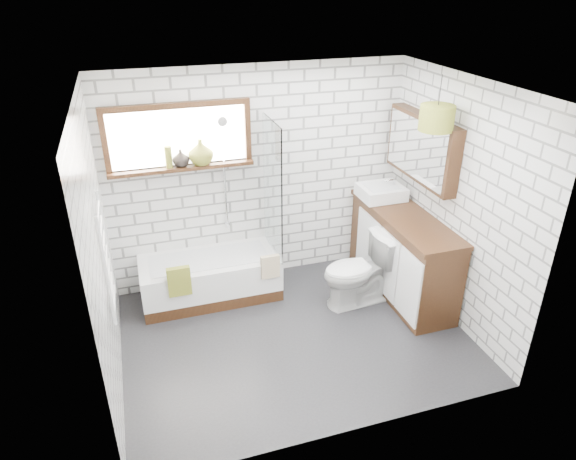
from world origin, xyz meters
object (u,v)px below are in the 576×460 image
object	(u,v)px
basin	(381,192)
pendant	(437,118)
vanity	(402,253)
toilet	(359,271)
bathtub	(210,278)

from	to	relation	value
basin	pendant	xyz separation A→B (m)	(0.08, -0.79, 1.06)
vanity	toilet	distance (m)	0.59
toilet	basin	bearing A→B (deg)	134.58
toilet	vanity	bearing A→B (deg)	94.67
bathtub	vanity	xyz separation A→B (m)	(2.11, -0.52, 0.24)
basin	bathtub	bearing A→B (deg)	179.40
vanity	pendant	distance (m)	1.64
vanity	basin	bearing A→B (deg)	96.84
vanity	toilet	bearing A→B (deg)	-170.78
bathtub	toilet	size ratio (longest dim) A/B	1.86
bathtub	basin	world-z (taller)	basin
bathtub	basin	size ratio (longest dim) A/B	3.07
bathtub	pendant	distance (m)	2.94
toilet	bathtub	bearing A→B (deg)	-116.35
basin	toilet	world-z (taller)	basin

